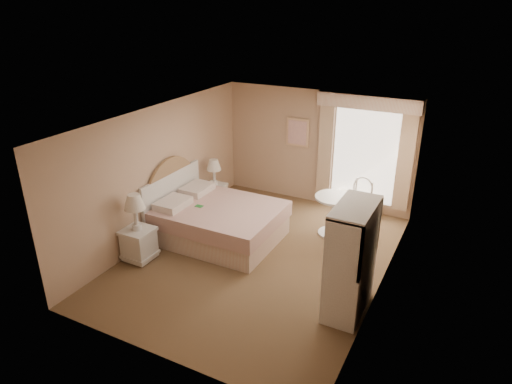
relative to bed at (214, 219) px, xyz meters
The scene contains 9 objects.
room 1.44m from the bed, 13.71° to the right, with size 4.21×5.51×2.51m.
window 3.36m from the bed, 47.76° to the left, with size 2.05×0.22×2.51m.
framed_art 2.79m from the bed, 74.80° to the left, with size 0.52×0.04×0.62m.
bed is the anchor object (origin of this frame).
nightstand_near 1.48m from the bed, 119.53° to the right, with size 0.50×0.50×1.22m.
nightstand_far 1.41m from the bed, 121.10° to the left, with size 0.44×0.44×1.07m.
round_table 2.30m from the bed, 30.50° to the left, with size 0.75×0.75×0.79m.
cafe_chair 2.94m from the bed, 38.74° to the left, with size 0.60×0.60×0.98m.
armoire 3.10m from the bed, 18.43° to the right, with size 0.51×1.01×1.69m.
Camera 1 is at (3.15, -6.24, 4.25)m, focal length 32.00 mm.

